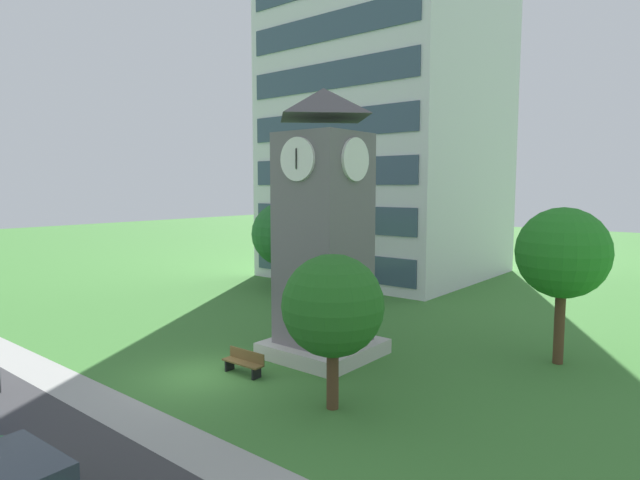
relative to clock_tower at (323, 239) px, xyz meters
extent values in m
plane|color=#3D7A33|center=(-2.00, -4.79, -4.88)|extent=(160.00, 160.00, 0.00)
cube|color=#9E9E99|center=(-2.00, -8.32, -4.88)|extent=(120.00, 1.60, 0.01)
cube|color=silver|center=(-9.11, 19.49, 9.52)|extent=(14.99, 15.18, 28.80)
cube|color=#384C60|center=(-9.11, 11.85, -3.28)|extent=(13.79, 0.10, 1.80)
cube|color=#384C60|center=(-9.11, 11.85, -0.08)|extent=(13.79, 0.10, 1.80)
cube|color=#384C60|center=(-9.11, 11.85, 3.12)|extent=(13.79, 0.10, 1.80)
cube|color=#384C60|center=(-9.11, 11.85, 6.32)|extent=(13.79, 0.10, 1.80)
cube|color=#384C60|center=(-9.11, 11.85, 9.52)|extent=(13.79, 0.10, 1.80)
cube|color=#384C60|center=(-9.11, 11.85, 12.72)|extent=(13.79, 0.10, 1.80)
cube|color=slate|center=(0.00, 0.00, -0.32)|extent=(3.03, 3.03, 9.13)
cube|color=beige|center=(0.00, 0.00, -4.58)|extent=(4.09, 4.09, 0.60)
pyramid|color=#555155|center=(0.00, 0.00, 5.42)|extent=(3.34, 3.34, 1.17)
cylinder|color=white|center=(0.00, -1.57, 3.15)|extent=(1.67, 0.12, 1.67)
cylinder|color=white|center=(1.57, 0.00, 3.15)|extent=(0.12, 1.67, 1.67)
cube|color=black|center=(0.00, -1.64, 3.30)|extent=(0.07, 0.08, 0.50)
cube|color=black|center=(0.00, -1.65, 3.15)|extent=(0.06, 0.05, 0.75)
cube|color=brown|center=(-0.91, -3.68, -4.43)|extent=(1.81, 0.52, 0.06)
cube|color=brown|center=(-0.91, -3.46, -4.20)|extent=(1.80, 0.09, 0.40)
cube|color=black|center=(-1.63, -3.69, -4.66)|extent=(0.09, 0.43, 0.45)
cube|color=black|center=(-0.19, -3.66, -4.66)|extent=(0.09, 0.43, 0.45)
cylinder|color=#513823|center=(3.54, -3.92, -3.79)|extent=(0.39, 0.39, 2.20)
sphere|color=#246721|center=(3.54, -3.92, -1.56)|extent=(3.22, 3.22, 3.22)
cylinder|color=#513823|center=(7.86, 5.11, -3.29)|extent=(0.40, 0.40, 3.19)
sphere|color=#247C23|center=(7.86, 5.11, -0.45)|extent=(3.56, 3.56, 3.56)
cylinder|color=#513823|center=(-10.51, 8.80, -3.70)|extent=(0.28, 0.28, 2.37)
sphere|color=#23652A|center=(-10.51, 8.80, -1.03)|extent=(4.24, 4.24, 4.24)
cube|color=#2D3842|center=(2.52, -12.90, -3.49)|extent=(2.41, 1.68, 0.60)
cylinder|color=black|center=(0.80, -12.09, -4.55)|extent=(0.67, 0.25, 0.66)
camera|label=1|loc=(13.42, -16.62, 2.13)|focal=29.58mm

